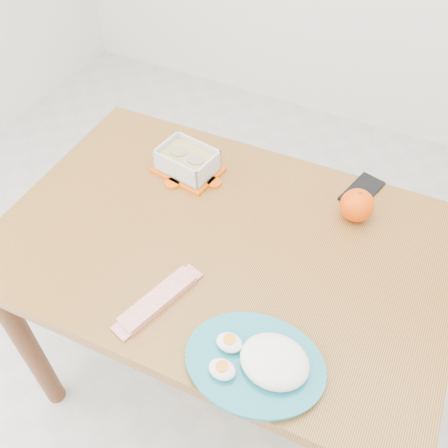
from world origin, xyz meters
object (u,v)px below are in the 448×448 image
at_px(dining_table, 224,267).
at_px(food_container, 187,162).
at_px(orange_fruit, 357,205).
at_px(rice_plate, 261,361).
at_px(smartphone, 362,191).

bearing_deg(dining_table, food_container, 136.51).
xyz_separation_m(orange_fruit, rice_plate, (-0.05, -0.49, -0.02)).
bearing_deg(orange_fruit, food_container, -175.13).
xyz_separation_m(rice_plate, smartphone, (0.04, 0.59, -0.02)).
distance_m(food_container, smartphone, 0.49).
relative_size(orange_fruit, rice_plate, 0.27).
relative_size(food_container, smartphone, 1.40).
height_order(dining_table, rice_plate, rice_plate).
bearing_deg(food_container, orange_fruit, 13.58).
distance_m(rice_plate, smartphone, 0.59).
bearing_deg(dining_table, smartphone, 49.43).
relative_size(food_container, rice_plate, 0.61).
xyz_separation_m(orange_fruit, smartphone, (-0.01, 0.10, -0.04)).
relative_size(dining_table, smartphone, 8.34).
bearing_deg(smartphone, dining_table, -114.57).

